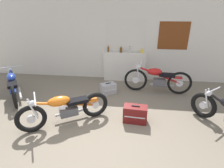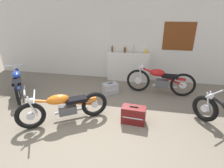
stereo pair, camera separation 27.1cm
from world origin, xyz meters
The scene contains 12 objects.
ground_plane centered at (0.00, 0.00, 0.00)m, with size 24.00×24.00×0.00m, color #706656.
wall_back centered at (0.02, 3.66, 1.41)m, with size 10.00×0.07×2.80m.
sill_counter centered at (0.46, 3.48, 0.52)m, with size 1.51×0.28×1.04m.
bottle_leftmost centered at (-0.14, 3.52, 1.15)m, with size 0.06×0.06×0.25m.
bottle_left_center centered at (0.32, 3.50, 1.14)m, with size 0.08×0.08×0.23m.
bottle_center centered at (0.63, 3.45, 1.15)m, with size 0.08×0.08×0.24m.
bottle_right_center centered at (1.05, 3.50, 1.13)m, with size 0.09×0.09×0.19m.
motorcycle_red centered at (1.55, 2.53, 0.44)m, with size 2.07×0.64×0.94m.
motorcycle_orange centered at (-0.71, 0.56, 0.39)m, with size 1.82×1.18×0.79m.
motorcycle_blue centered at (-2.75, 1.67, 0.40)m, with size 1.30×1.72×0.80m.
hard_case_silver centered at (0.03, 2.24, 0.17)m, with size 0.54×0.49×0.36m.
hard_case_darkred centered at (0.87, 0.82, 0.20)m, with size 0.57×0.33×0.43m.
Camera 2 is at (1.02, -2.66, 2.44)m, focal length 28.00 mm.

